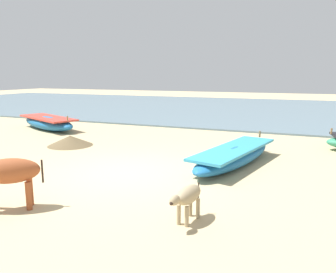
{
  "coord_description": "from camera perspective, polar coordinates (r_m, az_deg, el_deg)",
  "views": [
    {
      "loc": [
        4.16,
        -7.23,
        2.48
      ],
      "look_at": [
        0.34,
        2.12,
        0.6
      ],
      "focal_mm": 35.72,
      "sensor_mm": 36.0,
      "label": 1
    }
  ],
  "objects": [
    {
      "name": "ground",
      "position": [
        8.71,
        -7.39,
        -6.1
      ],
      "size": [
        80.0,
        80.0,
        0.0
      ],
      "primitive_type": "plane",
      "color": "tan"
    },
    {
      "name": "sea_water",
      "position": [
        24.91,
        12.58,
        4.68
      ],
      "size": [
        60.0,
        20.0,
        0.08
      ],
      "primitive_type": "cube",
      "color": "slate",
      "rests_on": "ground"
    },
    {
      "name": "fishing_boat_0",
      "position": [
        16.23,
        -19.77,
        2.25
      ],
      "size": [
        4.15,
        2.66,
        0.78
      ],
      "rotation": [
        0.0,
        0.0,
        5.88
      ],
      "color": "#1E669E",
      "rests_on": "ground"
    },
    {
      "name": "fishing_boat_3",
      "position": [
        9.46,
        11.25,
        -3.18
      ],
      "size": [
        1.92,
        4.35,
        0.69
      ],
      "rotation": [
        0.0,
        0.0,
        1.35
      ],
      "color": "#1E669E",
      "rests_on": "ground"
    },
    {
      "name": "cow_adult_rust",
      "position": [
        6.83,
        -25.9,
        -5.66
      ],
      "size": [
        1.33,
        1.13,
        0.98
      ],
      "rotation": [
        0.0,
        0.0,
        3.8
      ],
      "color": "#9E4C28",
      "rests_on": "ground"
    },
    {
      "name": "calf_near_dun",
      "position": [
        5.73,
        3.39,
        -10.19
      ],
      "size": [
        0.39,
        0.97,
        0.63
      ],
      "rotation": [
        0.0,
        0.0,
        4.54
      ],
      "color": "tan",
      "rests_on": "ground"
    },
    {
      "name": "debris_pile_0",
      "position": [
        12.31,
        -16.35,
        -0.67
      ],
      "size": [
        2.03,
        2.03,
        0.35
      ],
      "primitive_type": "cone",
      "rotation": [
        0.0,
        0.0,
        1.92
      ],
      "color": "brown",
      "rests_on": "ground"
    }
  ]
}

